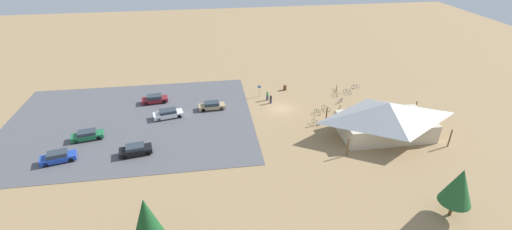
{
  "coord_description": "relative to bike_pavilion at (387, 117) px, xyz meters",
  "views": [
    {
      "loc": [
        12.05,
        52.2,
        27.69
      ],
      "look_at": [
        4.71,
        3.84,
        1.2
      ],
      "focal_mm": 25.18,
      "sensor_mm": 36.0,
      "label": 1
    }
  ],
  "objects": [
    {
      "name": "trash_bin",
      "position": [
        10.93,
        -17.57,
        -2.38
      ],
      "size": [
        0.6,
        0.6,
        0.9
      ],
      "primitive_type": "cylinder",
      "color": "brown",
      "rests_on": "ground"
    },
    {
      "name": "parking_lot_asphalt",
      "position": [
        37.56,
        -9.37,
        -2.81
      ],
      "size": [
        38.04,
        28.57,
        0.05
      ],
      "primitive_type": "cube",
      "color": "#56565B",
      "rests_on": "ground"
    },
    {
      "name": "pine_far_east",
      "position": [
        0.59,
        16.64,
        1.06
      ],
      "size": [
        3.27,
        3.27,
        5.96
      ],
      "color": "brown",
      "rests_on": "ground"
    },
    {
      "name": "car_maroon_near_entry",
      "position": [
        34.3,
        -15.74,
        -2.1
      ],
      "size": [
        4.52,
        2.31,
        1.36
      ],
      "color": "maroon",
      "rests_on": "parking_lot_asphalt"
    },
    {
      "name": "car_white_front_row",
      "position": [
        31.67,
        -9.91,
        -2.1
      ],
      "size": [
        4.9,
        2.76,
        1.36
      ],
      "color": "white",
      "rests_on": "parking_lot_asphalt"
    },
    {
      "name": "bicycle_white_near_sign",
      "position": [
        9.08,
        -4.25,
        -2.45
      ],
      "size": [
        0.8,
        1.62,
        0.86
      ],
      "color": "black",
      "rests_on": "ground"
    },
    {
      "name": "car_black_by_curb",
      "position": [
        35.34,
        -0.11,
        -2.1
      ],
      "size": [
        4.48,
        2.53,
        1.35
      ],
      "color": "black",
      "rests_on": "parking_lot_asphalt"
    },
    {
      "name": "visitor_near_lot",
      "position": [
        14.55,
        -12.53,
        -1.98
      ],
      "size": [
        0.37,
        0.4,
        1.64
      ],
      "color": "#2D3347",
      "rests_on": "ground"
    },
    {
      "name": "bicycle_blue_front_row",
      "position": [
        -2.35,
        -16.25,
        -2.44
      ],
      "size": [
        1.71,
        0.48,
        0.85
      ],
      "color": "black",
      "rests_on": "ground"
    },
    {
      "name": "bicycle_teal_edge_south",
      "position": [
        0.07,
        -14.26,
        -2.44
      ],
      "size": [
        1.12,
        1.41,
        0.86
      ],
      "color": "black",
      "rests_on": "ground"
    },
    {
      "name": "bicycle_yellow_yard_right",
      "position": [
        2.33,
        -13.88,
        -2.46
      ],
      "size": [
        0.48,
        1.78,
        0.86
      ],
      "color": "black",
      "rests_on": "ground"
    },
    {
      "name": "car_green_mid_lot",
      "position": [
        42.72,
        -5.04,
        -2.12
      ],
      "size": [
        4.6,
        2.51,
        1.31
      ],
      "color": "#1E6B3D",
      "rests_on": "parking_lot_asphalt"
    },
    {
      "name": "pine_far_west",
      "position": [
        31.34,
        17.6,
        1.74
      ],
      "size": [
        3.24,
        3.24,
        7.11
      ],
      "color": "brown",
      "rests_on": "ground"
    },
    {
      "name": "visitor_crossing_yard",
      "position": [
        14.91,
        -13.82,
        -1.9
      ],
      "size": [
        0.4,
        0.37,
        1.78
      ],
      "color": "#2D3347",
      "rests_on": "ground"
    },
    {
      "name": "bicycle_red_mid_cluster",
      "position": [
        1.39,
        -16.19,
        -2.48
      ],
      "size": [
        0.69,
        1.64,
        0.81
      ],
      "color": "black",
      "rests_on": "ground"
    },
    {
      "name": "bike_pavilion",
      "position": [
        0.0,
        0.0,
        0.0
      ],
      "size": [
        15.06,
        9.18,
        5.14
      ],
      "color": "beige",
      "rests_on": "ground"
    },
    {
      "name": "lot_sign",
      "position": [
        16.09,
        -15.47,
        -1.42
      ],
      "size": [
        0.56,
        0.08,
        2.2
      ],
      "color": "#99999E",
      "rests_on": "ground"
    },
    {
      "name": "car_blue_second_row",
      "position": [
        45.05,
        0.14,
        -2.08
      ],
      "size": [
        4.59,
        2.68,
        1.43
      ],
      "color": "#1E42B2",
      "rests_on": "parking_lot_asphalt"
    },
    {
      "name": "ground",
      "position": [
        13.33,
        -10.33,
        -2.83
      ],
      "size": [
        160.0,
        160.0,
        0.0
      ],
      "primitive_type": "plane",
      "color": "#9E7F56",
      "rests_on": "ground"
    },
    {
      "name": "bicycle_green_edge_north",
      "position": [
        7.79,
        -7.5,
        -2.48
      ],
      "size": [
        0.65,
        1.59,
        0.74
      ],
      "color": "black",
      "rests_on": "ground"
    },
    {
      "name": "bicycle_orange_yard_center",
      "position": [
        5.97,
        -8.53,
        -2.45
      ],
      "size": [
        1.06,
        1.44,
        0.85
      ],
      "color": "black",
      "rests_on": "ground"
    },
    {
      "name": "bicycle_purple_lone_west",
      "position": [
        2.51,
        -11.03,
        -2.48
      ],
      "size": [
        1.27,
        1.18,
        0.77
      ],
      "color": "black",
      "rests_on": "ground"
    },
    {
      "name": "car_tan_far_end",
      "position": [
        24.67,
        -11.79,
        -2.13
      ],
      "size": [
        4.43,
        1.93,
        1.29
      ],
      "color": "tan",
      "rests_on": "parking_lot_asphalt"
    },
    {
      "name": "bicycle_silver_yard_front",
      "position": [
        3.92,
        -7.91,
        -2.43
      ],
      "size": [
        0.91,
        1.49,
        0.89
      ],
      "color": "black",
      "rests_on": "ground"
    }
  ]
}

